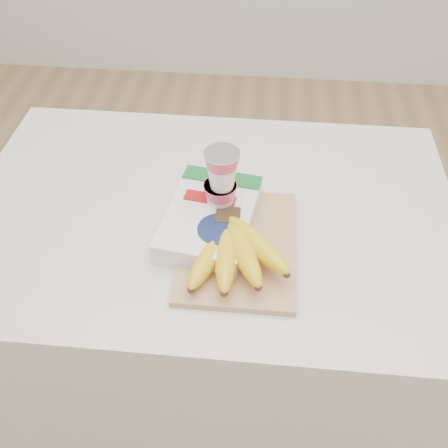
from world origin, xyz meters
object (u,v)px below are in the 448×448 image
Objects in this scene: bananas at (233,250)px; table at (213,315)px; yogurt_stack at (221,183)px; cereal_box at (210,219)px; cutting_board at (238,245)px.

table is at bearing 112.77° from bananas.
yogurt_stack is (-0.03, 0.12, 0.06)m from bananas.
cutting_board is at bearing -30.88° from cereal_box.
cereal_box is (-0.06, 0.05, 0.02)m from cutting_board.
cereal_box reaches higher than cutting_board.
yogurt_stack reaches higher than cereal_box.
yogurt_stack is 0.60× the size of cereal_box.
table is at bearing 134.81° from yogurt_stack.
yogurt_stack is at bearing 61.93° from cereal_box.
cereal_box is at bearing 140.40° from cutting_board.
cereal_box is (-0.02, -0.03, -0.07)m from yogurt_stack.
yogurt_stack is at bearing 106.16° from bananas.
cutting_board is (0.07, -0.10, 0.40)m from table.
bananas is 0.11m from cereal_box.
bananas reaches higher than table.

